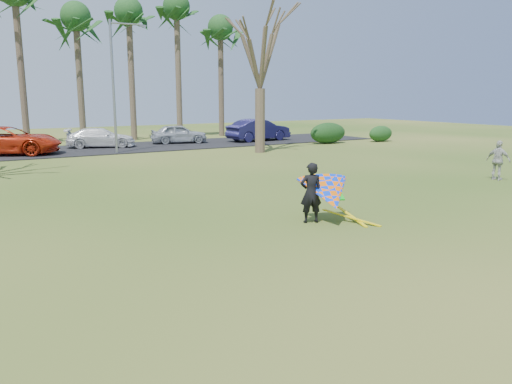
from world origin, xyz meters
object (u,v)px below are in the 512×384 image
bare_tree_right (260,45)px  car_4 (179,134)px  car_5 (259,130)px  streetlight (116,80)px  kite_flyer (327,193)px  car_3 (101,138)px  pedestrian_b (498,160)px  car_2 (8,141)px

bare_tree_right → car_4: bare_tree_right is taller
car_5 → car_4: bearing=71.6°
streetlight → car_5: bearing=12.1°
car_4 → kite_flyer: size_ratio=1.72×
streetlight → car_4: (5.65, 3.96, -3.70)m
car_3 → streetlight: bearing=-159.3°
car_5 → pedestrian_b: car_5 is taller
bare_tree_right → car_3: bare_tree_right is taller
pedestrian_b → kite_flyer: size_ratio=0.71×
bare_tree_right → car_2: size_ratio=1.52×
car_3 → kite_flyer: 23.98m
bare_tree_right → car_5: bare_tree_right is taller
bare_tree_right → car_5: bearing=59.2°
car_3 → car_4: 5.77m
bare_tree_right → kite_flyer: size_ratio=3.86×
pedestrian_b → kite_flyer: (-10.88, -1.88, 0.00)m
car_2 → car_5: bearing=-65.2°
streetlight → kite_flyer: size_ratio=3.35×
streetlight → car_2: streetlight is taller
car_4 → car_5: bearing=-90.1°
car_2 → car_5: (17.73, 0.09, -0.00)m
car_3 → kite_flyer: (0.26, -23.98, 0.13)m
streetlight → bare_tree_right: bearing=-27.0°
bare_tree_right → car_2: (-13.84, 6.44, -5.66)m
car_4 → car_5: size_ratio=0.80×
car_5 → car_2: bearing=85.1°
streetlight → car_5: 12.52m
bare_tree_right → car_3: 12.64m
bare_tree_right → car_2: bare_tree_right is taller
car_2 → car_3: bearing=-51.7°
car_2 → kite_flyer: bearing=-140.2°
car_2 → kite_flyer: 23.35m
streetlight → pedestrian_b: (11.02, -18.21, -3.62)m
car_4 → pedestrian_b: (5.37, -22.17, 0.08)m
car_3 → pedestrian_b: bearing=-134.3°
bare_tree_right → car_3: bearing=135.3°
car_2 → car_5: car_2 is taller
bare_tree_right → car_4: 10.09m
car_2 → kite_flyer: size_ratio=2.54×
car_3 → kite_flyer: kite_flyer is taller
car_4 → pedestrian_b: size_ratio=2.43×
bare_tree_right → pedestrian_b: size_ratio=5.45×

